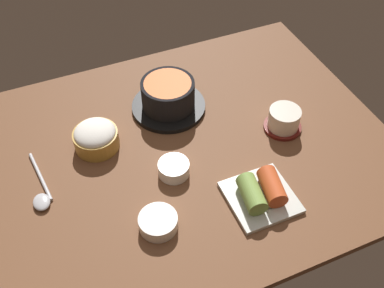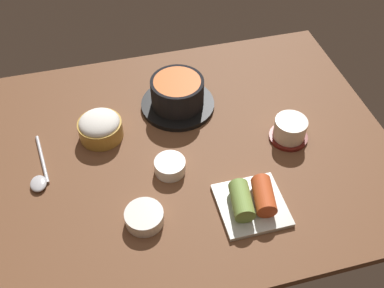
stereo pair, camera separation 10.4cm
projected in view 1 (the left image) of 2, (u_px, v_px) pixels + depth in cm
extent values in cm
cube|color=brown|center=(181.00, 152.00, 107.32)|extent=(100.00, 76.00, 2.00)
cylinder|color=black|center=(169.00, 106.00, 115.75)|extent=(18.96, 18.96, 1.21)
cylinder|color=black|center=(168.00, 94.00, 112.65)|extent=(13.49, 13.49, 7.17)
cylinder|color=#D15619|center=(167.00, 84.00, 110.21)|extent=(11.87, 11.87, 0.60)
cylinder|color=#B78C38|center=(96.00, 139.00, 105.67)|extent=(10.62, 10.62, 4.45)
ellipsoid|color=white|center=(95.00, 133.00, 104.02)|extent=(9.77, 9.77, 3.72)
cylinder|color=maroon|center=(282.00, 127.00, 111.05)|extent=(9.36, 9.36, 0.80)
cylinder|color=silver|center=(284.00, 118.00, 108.90)|extent=(7.71, 7.71, 5.00)
cylinder|color=#C6D18C|center=(285.00, 112.00, 107.27)|extent=(6.56, 6.56, 0.40)
cylinder|color=white|center=(174.00, 169.00, 100.53)|extent=(7.07, 7.07, 3.19)
cylinder|color=brown|center=(174.00, 165.00, 99.57)|extent=(5.80, 5.80, 0.50)
cube|color=silver|center=(260.00, 197.00, 96.57)|extent=(14.02, 14.02, 1.00)
cylinder|color=#7A9E47|center=(252.00, 194.00, 93.96)|extent=(5.46, 8.94, 4.32)
cylinder|color=#C64C23|center=(272.00, 186.00, 95.25)|extent=(5.82, 9.07, 4.32)
cylinder|color=white|center=(158.00, 222.00, 91.18)|extent=(8.08, 8.08, 2.99)
cylinder|color=#386B2D|center=(158.00, 219.00, 90.30)|extent=(6.63, 6.63, 0.50)
cylinder|color=#B7B7BC|center=(40.00, 176.00, 100.58)|extent=(2.77, 15.01, 0.80)
ellipsoid|color=#B7B7BC|center=(42.00, 202.00, 95.47)|extent=(3.60, 4.68, 1.26)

